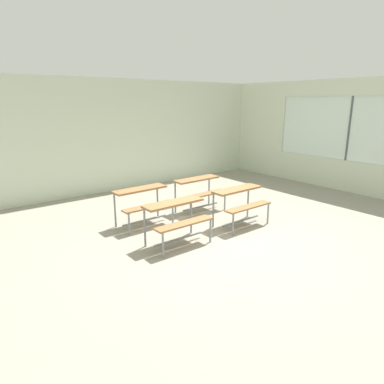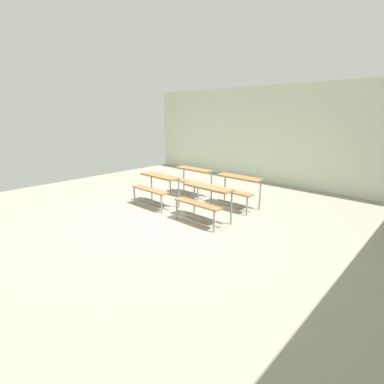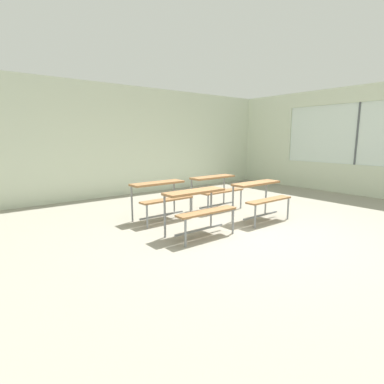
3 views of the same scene
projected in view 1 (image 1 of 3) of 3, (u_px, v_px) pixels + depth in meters
ground at (225, 241)px, 6.02m from camera, size 10.00×9.00×0.05m
wall_back at (111, 136)px, 9.04m from camera, size 10.00×0.12×3.00m
wall_right at (372, 140)px, 8.51m from camera, size 0.12×9.00×3.00m
desk_bench_r0c0 at (177, 213)px, 5.71m from camera, size 1.10×0.59×0.74m
desk_bench_r0c1 at (241, 198)px, 6.59m from camera, size 1.10×0.60×0.74m
desk_bench_r1c0 at (143, 198)px, 6.61m from camera, size 1.11×0.61×0.74m
desk_bench_r1c1 at (200, 187)px, 7.48m from camera, size 1.11×0.60×0.74m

